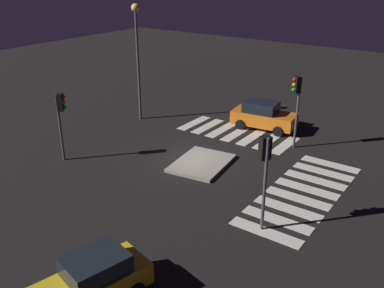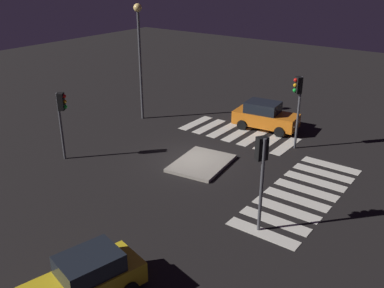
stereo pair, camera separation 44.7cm
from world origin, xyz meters
name	(u,v)px [view 2 (the right image)]	position (x,y,z in m)	size (l,w,h in m)	color
ground_plane	(192,160)	(0.00, 0.00, 0.00)	(80.00, 80.00, 0.00)	black
traffic_island	(201,163)	(-0.17, -0.79, 0.09)	(3.95, 3.18, 0.18)	gray
car_yellow	(86,280)	(-10.91, -3.77, 0.84)	(4.14, 2.52, 1.70)	gold
car_orange	(265,116)	(6.97, -0.95, 0.92)	(2.39, 4.44, 1.87)	orange
traffic_light_west	(62,110)	(-4.12, 5.89, 2.97)	(0.54, 0.53, 3.92)	#47474C
traffic_light_south	(261,161)	(-3.83, -6.28, 3.16)	(0.54, 0.53, 4.16)	#47474C
traffic_light_east	(298,95)	(5.02, -3.91, 3.37)	(0.53, 0.54, 4.44)	#47474C
street_lamp	(139,43)	(3.63, 7.16, 5.42)	(0.56, 0.56, 7.99)	#47474C
crosswalk_near	(301,194)	(0.00, -6.65, 0.01)	(8.75, 3.20, 0.02)	silver
crosswalk_side	(238,134)	(5.10, 0.00, 0.01)	(3.20, 7.60, 0.02)	silver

